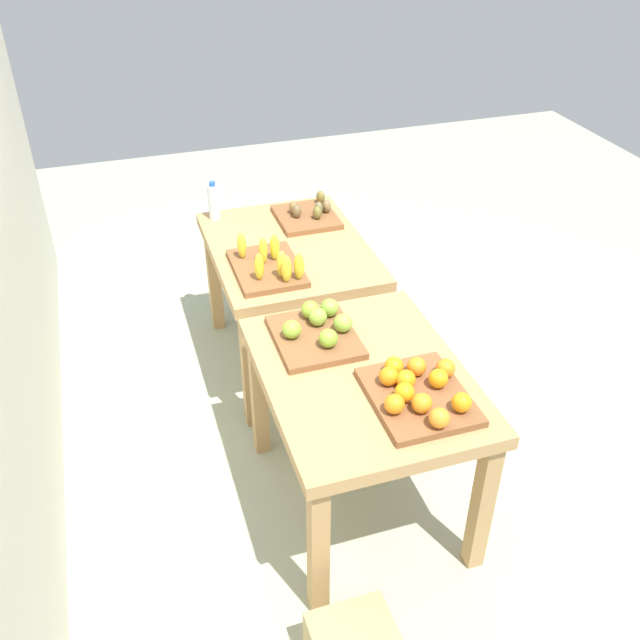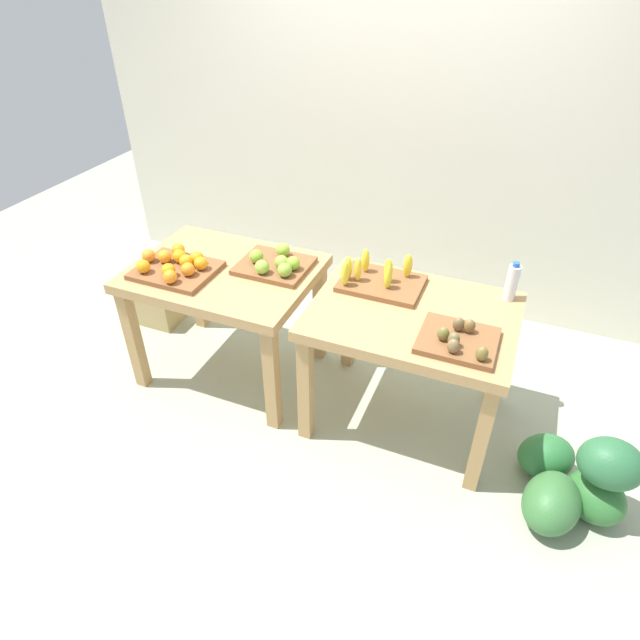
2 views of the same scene
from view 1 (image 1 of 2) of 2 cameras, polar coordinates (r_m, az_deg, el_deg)
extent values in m
plane|color=#A2AA92|center=(3.74, 0.07, -8.08)|extent=(8.00, 8.00, 0.00)
cube|color=tan|center=(2.87, 3.53, -4.67)|extent=(1.04, 0.80, 0.06)
cube|color=tan|center=(2.95, 12.93, -14.34)|extent=(0.07, 0.07, 0.69)
cube|color=tan|center=(3.54, 5.83, -3.82)|extent=(0.07, 0.07, 0.69)
cube|color=tan|center=(2.75, -0.14, -17.99)|extent=(0.07, 0.07, 0.69)
cube|color=tan|center=(3.37, -4.94, -6.03)|extent=(0.07, 0.07, 0.69)
cube|color=tan|center=(3.75, -2.57, 5.66)|extent=(1.04, 0.80, 0.06)
cube|color=tan|center=(3.68, 4.63, -1.99)|extent=(0.07, 0.07, 0.69)
cube|color=tan|center=(4.41, 0.20, 4.79)|extent=(0.07, 0.07, 0.69)
cube|color=tan|center=(3.52, -5.71, -4.00)|extent=(0.07, 0.07, 0.69)
cube|color=tan|center=(4.27, -8.52, 3.36)|extent=(0.07, 0.07, 0.69)
cube|color=brown|center=(2.73, 7.92, -6.13)|extent=(0.44, 0.36, 0.03)
sphere|color=orange|center=(2.66, 6.83, -5.81)|extent=(0.09, 0.09, 0.08)
sphere|color=orange|center=(2.73, 5.56, -4.53)|extent=(0.09, 0.09, 0.08)
sphere|color=orange|center=(2.79, 7.80, -3.72)|extent=(0.08, 0.08, 0.08)
sphere|color=orange|center=(2.72, 6.93, -4.78)|extent=(0.10, 0.10, 0.08)
sphere|color=orange|center=(2.80, 10.09, -3.83)|extent=(0.11, 0.11, 0.08)
sphere|color=orange|center=(2.61, 6.03, -6.75)|extent=(0.09, 0.09, 0.08)
sphere|color=orange|center=(2.62, 8.22, -6.65)|extent=(0.08, 0.08, 0.08)
sphere|color=orange|center=(2.65, 11.35, -6.53)|extent=(0.09, 0.09, 0.08)
sphere|color=orange|center=(2.74, 9.52, -4.67)|extent=(0.10, 0.10, 0.08)
sphere|color=orange|center=(2.57, 9.59, -7.79)|extent=(0.11, 0.11, 0.08)
sphere|color=orange|center=(2.78, 5.99, -3.71)|extent=(0.11, 0.11, 0.08)
cube|color=brown|center=(3.01, -0.41, -1.39)|extent=(0.40, 0.34, 0.03)
sphere|color=#88B834|center=(3.08, -0.79, 0.84)|extent=(0.10, 0.10, 0.08)
sphere|color=#8BC040|center=(3.00, 1.87, -0.24)|extent=(0.08, 0.08, 0.08)
sphere|color=#8CBC37|center=(2.96, -2.29, -0.75)|extent=(0.09, 0.09, 0.08)
sphere|color=#8CB63D|center=(3.04, -0.17, 0.27)|extent=(0.09, 0.09, 0.08)
sphere|color=#84B434|center=(2.91, 0.68, -1.48)|extent=(0.09, 0.09, 0.08)
sphere|color=#87B43C|center=(3.10, 0.77, 1.01)|extent=(0.08, 0.08, 0.08)
cube|color=brown|center=(3.50, -4.30, 4.18)|extent=(0.44, 0.32, 0.03)
ellipsoid|color=yellow|center=(3.37, -3.11, 4.54)|extent=(0.05, 0.06, 0.14)
ellipsoid|color=yellow|center=(3.35, -4.93, 4.31)|extent=(0.06, 0.07, 0.14)
ellipsoid|color=yellow|center=(3.34, -1.69, 4.36)|extent=(0.04, 0.05, 0.14)
ellipsoid|color=yellow|center=(3.49, -4.61, 5.60)|extent=(0.06, 0.06, 0.14)
ellipsoid|color=yellow|center=(3.32, -2.71, 4.14)|extent=(0.05, 0.06, 0.14)
ellipsoid|color=yellow|center=(3.54, -6.33, 6.00)|extent=(0.06, 0.05, 0.14)
ellipsoid|color=yellow|center=(3.51, -3.67, 5.89)|extent=(0.06, 0.06, 0.14)
cube|color=brown|center=(3.99, -1.11, 8.29)|extent=(0.36, 0.32, 0.03)
ellipsoid|color=brown|center=(4.11, 0.05, 9.88)|extent=(0.06, 0.06, 0.07)
ellipsoid|color=brown|center=(3.93, -0.22, 8.65)|extent=(0.06, 0.05, 0.07)
ellipsoid|color=brown|center=(3.98, -0.10, 9.02)|extent=(0.07, 0.06, 0.07)
ellipsoid|color=brown|center=(4.00, 0.53, 9.15)|extent=(0.06, 0.05, 0.07)
ellipsoid|color=brown|center=(3.98, -2.15, 9.04)|extent=(0.07, 0.06, 0.07)
ellipsoid|color=brown|center=(3.94, -1.89, 8.75)|extent=(0.07, 0.06, 0.07)
cylinder|color=silver|center=(4.02, -8.55, 9.37)|extent=(0.06, 0.06, 0.20)
cylinder|color=blue|center=(3.97, -8.69, 10.79)|extent=(0.03, 0.03, 0.02)
ellipsoid|color=#2E6D31|center=(4.97, -2.44, 5.54)|extent=(0.37, 0.36, 0.24)
ellipsoid|color=#2C6F38|center=(4.74, -3.72, 3.87)|extent=(0.36, 0.34, 0.24)
ellipsoid|color=#376D37|center=(4.84, -0.43, 4.78)|extent=(0.32, 0.39, 0.26)
ellipsoid|color=#2B643B|center=(4.86, -2.51, 8.04)|extent=(0.29, 0.24, 0.24)
camera|label=2|loc=(4.77, 26.57, 28.99)|focal=30.33mm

